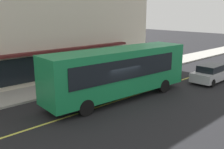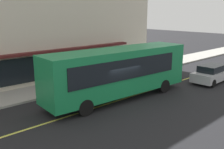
{
  "view_description": "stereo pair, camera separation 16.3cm",
  "coord_description": "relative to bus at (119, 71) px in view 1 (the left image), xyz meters",
  "views": [
    {
      "loc": [
        -11.48,
        -11.91,
        5.95
      ],
      "look_at": [
        0.62,
        1.01,
        1.6
      ],
      "focal_mm": 41.14,
      "sensor_mm": 36.0,
      "label": 1
    },
    {
      "loc": [
        -11.36,
        -12.02,
        5.95
      ],
      "look_at": [
        0.62,
        1.01,
        1.6
      ],
      "focal_mm": 41.14,
      "sensor_mm": 36.0,
      "label": 2
    }
  ],
  "objects": [
    {
      "name": "ground",
      "position": [
        -0.65,
        -0.32,
        -1.99
      ],
      "size": [
        120.0,
        120.0,
        0.0
      ],
      "primitive_type": "plane",
      "color": "black"
    },
    {
      "name": "sidewalk",
      "position": [
        -0.65,
        5.04,
        -1.91
      ],
      "size": [
        80.0,
        3.16,
        0.15
      ],
      "primitive_type": "cube",
      "color": "#9E9B93",
      "rests_on": "ground"
    },
    {
      "name": "lane_centre_stripe",
      "position": [
        -0.65,
        -0.32,
        -1.98
      ],
      "size": [
        36.0,
        0.16,
        0.01
      ],
      "primitive_type": "cube",
      "color": "#D8D14C",
      "rests_on": "ground"
    },
    {
      "name": "bus",
      "position": [
        0.0,
        0.0,
        0.0
      ],
      "size": [
        11.26,
        3.18,
        3.5
      ],
      "color": "#197F47",
      "rests_on": "ground"
    },
    {
      "name": "car_silver",
      "position": [
        8.87,
        -2.35,
        -1.24
      ],
      "size": [
        4.32,
        1.91,
        1.52
      ],
      "color": "#B7BABF",
      "rests_on": "ground"
    },
    {
      "name": "pedestrian_near_storefront",
      "position": [
        3.57,
        5.76,
        -0.72
      ],
      "size": [
        0.34,
        0.34,
        1.84
      ],
      "color": "black",
      "rests_on": "sidewalk"
    }
  ]
}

